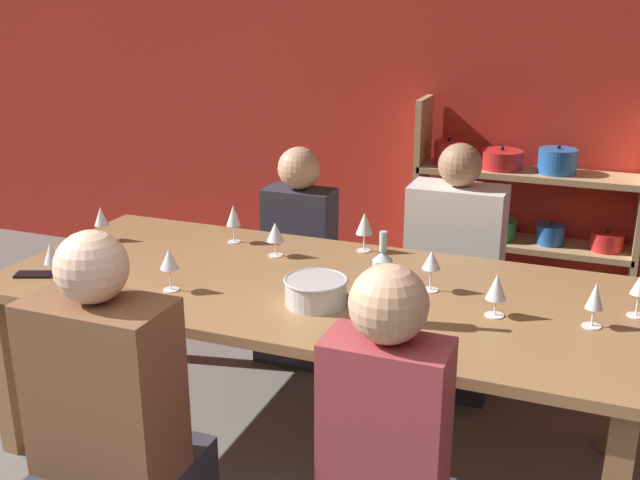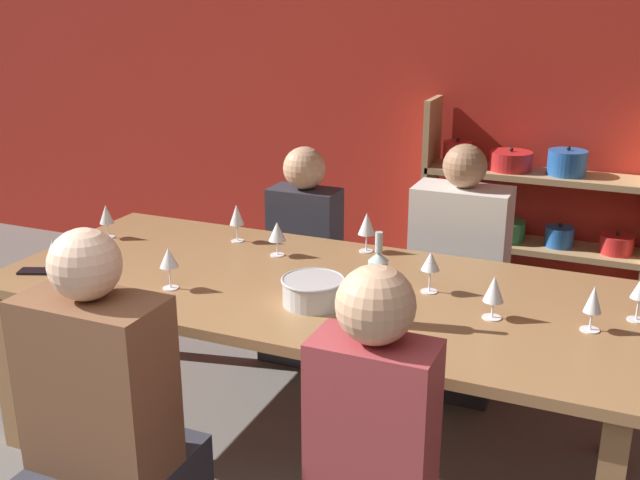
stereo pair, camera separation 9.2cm
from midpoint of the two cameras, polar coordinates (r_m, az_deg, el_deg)
name	(u,v)px [view 2 (the right image)]	position (r m, az deg, el deg)	size (l,w,h in m)	color
wall_back_red	(458,82)	(4.68, 11.07, 11.75)	(8.80, 0.06, 2.70)	red
shelf_unit	(525,231)	(4.58, 15.88, 0.63)	(1.28, 0.30, 1.27)	tan
dining_table	(310,300)	(3.01, 0.13, -4.63)	(2.52, 1.09, 0.76)	olive
mixing_bowl	(314,290)	(2.77, 0.46, -3.85)	(0.24, 0.24, 0.10)	#B7BABC
wine_bottle_green	(378,286)	(2.59, 5.44, -3.55)	(0.07, 0.07, 0.33)	#B2C6C1
wine_glass_red_a	(430,263)	(2.89, 9.32, -1.73)	(0.07, 0.07, 0.16)	white
wine_glass_empty_a	(237,216)	(3.45, -5.61, 1.86)	(0.07, 0.07, 0.18)	white
wine_glass_red_b	(593,301)	(2.72, 21.02, -4.39)	(0.07, 0.07, 0.16)	white
wine_glass_red_c	(367,225)	(3.31, 4.37, 1.15)	(0.08, 0.08, 0.18)	white
wine_glass_empty_b	(277,232)	(3.26, -2.48, 0.60)	(0.08, 0.08, 0.15)	white
wine_glass_white_a	(169,259)	(2.94, -10.57, -1.44)	(0.07, 0.07, 0.17)	white
wine_glass_red_d	(372,320)	(2.40, 5.11, -6.07)	(0.07, 0.07, 0.17)	white
wine_glass_empty_c	(640,290)	(2.86, 24.07, -3.49)	(0.06, 0.06, 0.16)	white
wine_glass_red_e	(106,215)	(3.62, -15.27, 1.82)	(0.07, 0.07, 0.16)	white
wine_glass_white_b	(494,290)	(2.71, 14.06, -3.75)	(0.07, 0.07, 0.16)	white
wine_glass_white_c	(53,252)	(3.11, -18.85, -0.90)	(0.07, 0.07, 0.18)	white
cell_phone	(38,271)	(3.29, -19.97, -2.25)	(0.17, 0.12, 0.01)	black
person_far_a	(457,298)	(3.77, 11.06, -4.35)	(0.45, 0.57, 1.20)	#2D2D38
person_near_b	(105,458)	(2.60, -15.03, -15.73)	(0.45, 0.57, 1.21)	#2D2D38
person_far_b	(305,277)	(3.98, -0.48, -2.84)	(0.36, 0.45, 1.12)	#2D2D38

